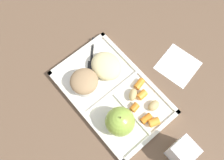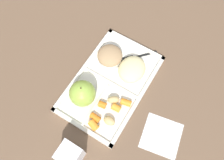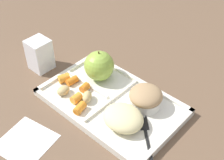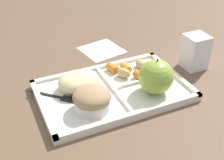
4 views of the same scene
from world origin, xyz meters
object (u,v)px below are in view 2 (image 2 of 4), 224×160
(plastic_fork, at_px, (134,58))
(lunch_tray, at_px, (111,84))
(milk_carton, at_px, (70,155))
(green_apple, at_px, (82,93))
(bran_muffin, at_px, (110,57))

(plastic_fork, bearing_deg, lunch_tray, 171.69)
(milk_carton, bearing_deg, green_apple, 23.21)
(green_apple, relative_size, bran_muffin, 1.06)
(green_apple, xyz_separation_m, plastic_fork, (0.22, -0.07, -0.04))
(lunch_tray, xyz_separation_m, bran_muffin, (0.07, 0.05, 0.03))
(green_apple, bearing_deg, plastic_fork, -17.22)
(bran_muffin, xyz_separation_m, milk_carton, (-0.33, -0.07, 0.01))
(green_apple, relative_size, plastic_fork, 0.77)
(milk_carton, bearing_deg, bran_muffin, 12.36)
(green_apple, relative_size, milk_carton, 0.94)
(bran_muffin, bearing_deg, plastic_fork, -52.09)
(bran_muffin, bearing_deg, milk_carton, -167.59)
(lunch_tray, bearing_deg, green_apple, 151.56)
(bran_muffin, xyz_separation_m, plastic_fork, (0.05, -0.07, -0.03))
(plastic_fork, distance_m, milk_carton, 0.39)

